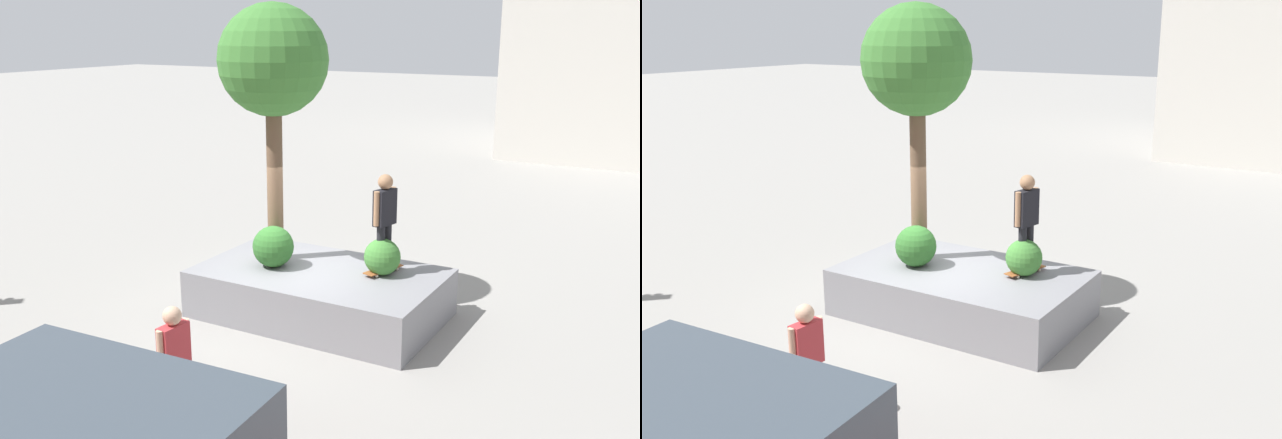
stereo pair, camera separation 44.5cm
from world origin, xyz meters
TOP-DOWN VIEW (x-y plane):
  - ground_plane at (0.00, 0.00)m, footprint 120.00×120.00m
  - planter_ledge at (-0.56, -0.19)m, footprint 4.08×2.46m
  - plaza_tree at (0.45, -0.38)m, footprint 1.88×1.88m
  - boxwood_shrub at (-1.57, -0.52)m, footprint 0.62×0.62m
  - hedge_clump at (0.25, 0.02)m, footprint 0.72×0.72m
  - skateboard at (-1.55, -0.60)m, footprint 0.44×0.83m
  - skateboarder at (-1.55, -0.60)m, footprint 0.27×0.54m
  - pedestrian_crossing at (-0.65, 3.66)m, footprint 0.24×0.52m

SIDE VIEW (x-z plane):
  - ground_plane at x=0.00m, z-range 0.00..0.00m
  - planter_ledge at x=-0.56m, z-range 0.00..0.82m
  - skateboard at x=-1.55m, z-range 0.84..0.91m
  - pedestrian_crossing at x=-0.65m, z-range 0.12..1.67m
  - boxwood_shrub at x=-1.57m, z-range 0.82..1.44m
  - hedge_clump at x=0.25m, z-range 0.82..1.54m
  - skateboarder at x=-1.55m, z-range 1.02..2.64m
  - plaza_tree at x=0.45m, z-range 2.02..6.44m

